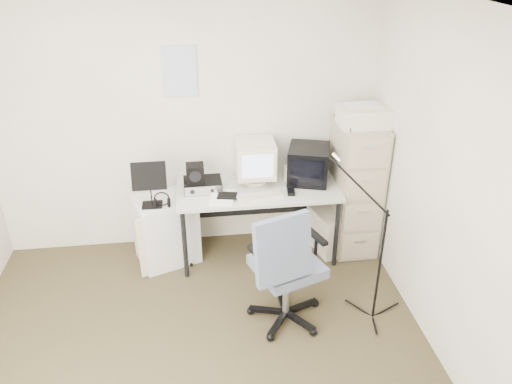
{
  "coord_description": "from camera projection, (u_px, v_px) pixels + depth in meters",
  "views": [
    {
      "loc": [
        0.09,
        -2.63,
        2.87
      ],
      "look_at": [
        0.55,
        0.95,
        0.95
      ],
      "focal_mm": 35.0,
      "sensor_mm": 36.0,
      "label": 1
    }
  ],
  "objects": [
    {
      "name": "floor",
      "position": [
        198.0,
        372.0,
        3.64
      ],
      "size": [
        3.6,
        3.6,
        0.01
      ],
      "primitive_type": "cube",
      "color": "#3A3222",
      "rests_on": "ground"
    },
    {
      "name": "ceiling",
      "position": [
        171.0,
        12.0,
        2.47
      ],
      "size": [
        3.6,
        3.6,
        0.01
      ],
      "primitive_type": "cube",
      "color": "white",
      "rests_on": "ground"
    },
    {
      "name": "wall_back",
      "position": [
        186.0,
        124.0,
        4.63
      ],
      "size": [
        3.6,
        0.02,
        2.5
      ],
      "primitive_type": "cube",
      "color": "silver",
      "rests_on": "ground"
    },
    {
      "name": "wall_right",
      "position": [
        464.0,
        208.0,
        3.26
      ],
      "size": [
        0.02,
        3.6,
        2.5
      ],
      "primitive_type": "cube",
      "color": "silver",
      "rests_on": "ground"
    },
    {
      "name": "wall_calendar",
      "position": [
        180.0,
        71.0,
        4.38
      ],
      "size": [
        0.3,
        0.02,
        0.44
      ],
      "primitive_type": "cube",
      "color": "white",
      "rests_on": "wall_back"
    },
    {
      "name": "filing_cabinet",
      "position": [
        355.0,
        187.0,
        4.81
      ],
      "size": [
        0.4,
        0.6,
        1.3
      ],
      "primitive_type": "cube",
      "color": "gray",
      "rests_on": "floor"
    },
    {
      "name": "printer",
      "position": [
        364.0,
        116.0,
        4.42
      ],
      "size": [
        0.45,
        0.31,
        0.17
      ],
      "primitive_type": "cube",
      "rotation": [
        0.0,
        0.0,
        -0.02
      ],
      "color": "beige",
      "rests_on": "filing_cabinet"
    },
    {
      "name": "desk",
      "position": [
        258.0,
        221.0,
        4.81
      ],
      "size": [
        1.5,
        0.7,
        0.73
      ],
      "primitive_type": "cube",
      "color": "beige",
      "rests_on": "floor"
    },
    {
      "name": "crt_monitor",
      "position": [
        255.0,
        162.0,
        4.66
      ],
      "size": [
        0.37,
        0.39,
        0.4
      ],
      "primitive_type": "cube",
      "rotation": [
        0.0,
        0.0,
        -0.03
      ],
      "color": "beige",
      "rests_on": "desk"
    },
    {
      "name": "crt_tv",
      "position": [
        309.0,
        164.0,
        4.69
      ],
      "size": [
        0.47,
        0.48,
        0.34
      ],
      "primitive_type": "cube",
      "rotation": [
        0.0,
        0.0,
        -0.29
      ],
      "color": "black",
      "rests_on": "desk"
    },
    {
      "name": "desk_speaker",
      "position": [
        288.0,
        173.0,
        4.74
      ],
      "size": [
        0.09,
        0.09,
        0.15
      ],
      "primitive_type": "cube",
      "rotation": [
        0.0,
        0.0,
        -0.13
      ],
      "color": "beige",
      "rests_on": "desk"
    },
    {
      "name": "keyboard",
      "position": [
        260.0,
        197.0,
        4.44
      ],
      "size": [
        0.43,
        0.22,
        0.02
      ],
      "primitive_type": "cube",
      "rotation": [
        0.0,
        0.0,
        0.2
      ],
      "color": "beige",
      "rests_on": "desk"
    },
    {
      "name": "mouse",
      "position": [
        291.0,
        192.0,
        4.52
      ],
      "size": [
        0.08,
        0.12,
        0.03
      ],
      "primitive_type": "cube",
      "rotation": [
        0.0,
        0.0,
        -0.1
      ],
      "color": "black",
      "rests_on": "desk"
    },
    {
      "name": "radio_receiver",
      "position": [
        203.0,
        185.0,
        4.58
      ],
      "size": [
        0.35,
        0.25,
        0.1
      ],
      "primitive_type": "cube",
      "rotation": [
        0.0,
        0.0,
        0.02
      ],
      "color": "black",
      "rests_on": "desk"
    },
    {
      "name": "radio_speaker",
      "position": [
        195.0,
        173.0,
        4.5
      ],
      "size": [
        0.16,
        0.15,
        0.16
      ],
      "primitive_type": "cube",
      "rotation": [
        0.0,
        0.0,
        0.01
      ],
      "color": "black",
      "rests_on": "radio_receiver"
    },
    {
      "name": "papers",
      "position": [
        223.0,
        197.0,
        4.45
      ],
      "size": [
        0.26,
        0.32,
        0.02
      ],
      "primitive_type": "cube",
      "rotation": [
        0.0,
        0.0,
        -0.2
      ],
      "color": "white",
      "rests_on": "desk"
    },
    {
      "name": "pc_tower",
      "position": [
        325.0,
        231.0,
        4.95
      ],
      "size": [
        0.3,
        0.47,
        0.41
      ],
      "primitive_type": "cube",
      "rotation": [
        0.0,
        0.0,
        0.25
      ],
      "color": "beige",
      "rests_on": "floor"
    },
    {
      "name": "office_chair",
      "position": [
        287.0,
        264.0,
        3.89
      ],
      "size": [
        0.81,
        0.81,
        1.09
      ],
      "primitive_type": "cube",
      "rotation": [
        0.0,
        0.0,
        0.35
      ],
      "color": "slate",
      "rests_on": "floor"
    },
    {
      "name": "side_cart",
      "position": [
        166.0,
        230.0,
        4.74
      ],
      "size": [
        0.65,
        0.59,
        0.66
      ],
      "primitive_type": "cube",
      "rotation": [
        0.0,
        0.0,
        0.36
      ],
      "color": "silver",
      "rests_on": "floor"
    },
    {
      "name": "music_stand",
      "position": [
        150.0,
        184.0,
        4.37
      ],
      "size": [
        0.31,
        0.17,
        0.44
      ],
      "primitive_type": "cube",
      "rotation": [
        0.0,
        0.0,
        -0.05
      ],
      "color": "black",
      "rests_on": "side_cart"
    },
    {
      "name": "headphones",
      "position": [
        162.0,
        202.0,
        4.44
      ],
      "size": [
        0.17,
        0.17,
        0.03
      ],
      "primitive_type": "torus",
      "rotation": [
        0.0,
        0.0,
        -0.07
      ],
      "color": "black",
      "rests_on": "side_cart"
    },
    {
      "name": "mic_stand",
      "position": [
        382.0,
        250.0,
        3.85
      ],
      "size": [
        0.03,
        0.03,
        1.34
      ],
      "primitive_type": "cylinder",
      "rotation": [
        0.0,
        0.0,
        2.31
      ],
      "color": "black",
      "rests_on": "floor"
    }
  ]
}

